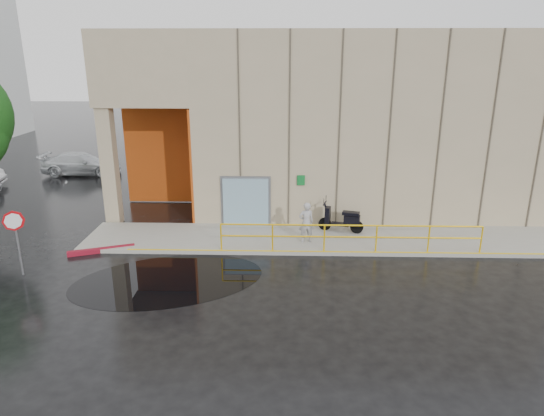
{
  "coord_description": "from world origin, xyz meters",
  "views": [
    {
      "loc": [
        1.85,
        -13.44,
        7.17
      ],
      "look_at": [
        1.38,
        3.0,
        1.84
      ],
      "focal_mm": 32.0,
      "sensor_mm": 36.0,
      "label": 1
    }
  ],
  "objects_px": {
    "stop_sign": "(15,228)",
    "car_c": "(81,164)",
    "scooter": "(342,213)",
    "red_curb": "(102,250)",
    "person": "(306,222)"
  },
  "relations": [
    {
      "from": "stop_sign",
      "to": "car_c",
      "type": "relative_size",
      "value": 0.49
    },
    {
      "from": "person",
      "to": "red_curb",
      "type": "bearing_deg",
      "value": -4.21
    },
    {
      "from": "red_curb",
      "to": "car_c",
      "type": "distance_m",
      "value": 13.12
    },
    {
      "from": "red_curb",
      "to": "car_c",
      "type": "height_order",
      "value": "car_c"
    },
    {
      "from": "car_c",
      "to": "stop_sign",
      "type": "bearing_deg",
      "value": -168.82
    },
    {
      "from": "red_curb",
      "to": "car_c",
      "type": "bearing_deg",
      "value": 115.05
    },
    {
      "from": "person",
      "to": "stop_sign",
      "type": "height_order",
      "value": "stop_sign"
    },
    {
      "from": "scooter",
      "to": "car_c",
      "type": "height_order",
      "value": "scooter"
    },
    {
      "from": "red_curb",
      "to": "car_c",
      "type": "xyz_separation_m",
      "value": [
        -5.55,
        11.88,
        0.58
      ]
    },
    {
      "from": "scooter",
      "to": "stop_sign",
      "type": "relative_size",
      "value": 0.82
    },
    {
      "from": "stop_sign",
      "to": "red_curb",
      "type": "relative_size",
      "value": 0.95
    },
    {
      "from": "scooter",
      "to": "stop_sign",
      "type": "distance_m",
      "value": 11.84
    },
    {
      "from": "red_curb",
      "to": "stop_sign",
      "type": "bearing_deg",
      "value": -134.65
    },
    {
      "from": "stop_sign",
      "to": "red_curb",
      "type": "xyz_separation_m",
      "value": [
        1.95,
        1.98,
        -1.59
      ]
    },
    {
      "from": "scooter",
      "to": "red_curb",
      "type": "bearing_deg",
      "value": -151.73
    }
  ]
}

